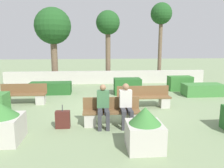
# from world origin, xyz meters

# --- Properties ---
(ground_plane) EXTENTS (60.00, 60.00, 0.00)m
(ground_plane) POSITION_xyz_m (0.00, 0.00, 0.00)
(ground_plane) COLOR gray
(perimeter_wall) EXTENTS (12.96, 0.30, 0.82)m
(perimeter_wall) POSITION_xyz_m (0.00, 5.66, 0.41)
(perimeter_wall) COLOR #B7B2A8
(perimeter_wall) RESTS_ON ground_plane
(bench_front) EXTENTS (1.82, 0.48, 0.85)m
(bench_front) POSITION_xyz_m (-0.28, -1.79, 0.33)
(bench_front) COLOR brown
(bench_front) RESTS_ON ground_plane
(bench_left_side) EXTENTS (1.94, 0.48, 0.85)m
(bench_left_side) POSITION_xyz_m (-3.86, 0.93, 0.33)
(bench_left_side) COLOR brown
(bench_left_side) RESTS_ON ground_plane
(bench_right_side) EXTENTS (2.15, 0.48, 0.85)m
(bench_right_side) POSITION_xyz_m (1.16, 0.03, 0.34)
(bench_right_side) COLOR brown
(bench_right_side) RESTS_ON ground_plane
(person_seated_man) EXTENTS (0.38, 0.64, 1.32)m
(person_seated_man) POSITION_xyz_m (-0.56, -1.93, 0.72)
(person_seated_man) COLOR #333338
(person_seated_man) RESTS_ON ground_plane
(person_seated_woman) EXTENTS (0.38, 0.64, 1.34)m
(person_seated_woman) POSITION_xyz_m (0.15, -1.93, 0.74)
(person_seated_woman) COLOR #333338
(person_seated_woman) RESTS_ON ground_plane
(hedge_block_near_left) EXTENTS (1.35, 0.79, 0.81)m
(hedge_block_near_left) POSITION_xyz_m (0.87, 2.51, 0.40)
(hedge_block_near_left) COLOR #235623
(hedge_block_near_left) RESTS_ON ground_plane
(hedge_block_near_right) EXTENTS (1.94, 0.86, 0.59)m
(hedge_block_near_right) POSITION_xyz_m (4.58, 1.86, 0.29)
(hedge_block_near_right) COLOR #3D7A38
(hedge_block_near_right) RESTS_ON ground_plane
(hedge_block_mid_left) EXTENTS (2.08, 0.81, 0.60)m
(hedge_block_mid_left) POSITION_xyz_m (-3.07, 2.86, 0.30)
(hedge_block_mid_left) COLOR #235623
(hedge_block_mid_left) RESTS_ON ground_plane
(hedge_block_mid_right) EXTENTS (1.28, 0.69, 0.78)m
(hedge_block_mid_right) POSITION_xyz_m (3.93, 3.18, 0.39)
(hedge_block_mid_right) COLOR #33702D
(hedge_block_mid_right) RESTS_ON ground_plane
(planter_corner_left) EXTENTS (0.86, 0.86, 1.06)m
(planter_corner_left) POSITION_xyz_m (0.38, -3.49, 0.51)
(planter_corner_left) COLOR #B7B2A8
(planter_corner_left) RESTS_ON ground_plane
(planter_corner_right) EXTENTS (0.99, 0.99, 1.05)m
(planter_corner_right) POSITION_xyz_m (-3.25, -2.78, 0.51)
(planter_corner_right) COLOR #B7B2A8
(planter_corner_right) RESTS_ON ground_plane
(suitcase) EXTENTS (0.44, 0.21, 0.74)m
(suitcase) POSITION_xyz_m (-1.80, -1.94, 0.27)
(suitcase) COLOR #471E19
(suitcase) RESTS_ON ground_plane
(tree_leftmost) EXTENTS (2.38, 2.38, 4.90)m
(tree_leftmost) POSITION_xyz_m (-3.48, 6.61, 3.63)
(tree_leftmost) COLOR brown
(tree_leftmost) RESTS_ON ground_plane
(tree_center_left) EXTENTS (1.57, 1.57, 4.72)m
(tree_center_left) POSITION_xyz_m (0.13, 6.39, 3.74)
(tree_center_left) COLOR brown
(tree_center_left) RESTS_ON ground_plane
(tree_center_right) EXTENTS (1.42, 1.42, 5.26)m
(tree_center_right) POSITION_xyz_m (3.71, 6.45, 4.34)
(tree_center_right) COLOR brown
(tree_center_right) RESTS_ON ground_plane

